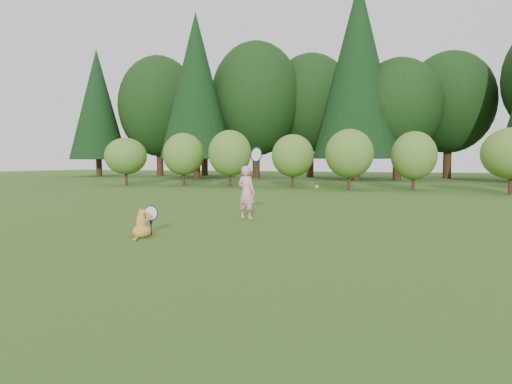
% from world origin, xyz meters
% --- Properties ---
extents(ground, '(100.00, 100.00, 0.00)m').
position_xyz_m(ground, '(0.00, 0.00, 0.00)').
color(ground, '#345618').
rests_on(ground, ground).
extents(shrub_row, '(28.00, 3.00, 2.80)m').
position_xyz_m(shrub_row, '(0.00, 13.00, 1.40)').
color(shrub_row, '#497424').
rests_on(shrub_row, ground).
extents(woodland_backdrop, '(48.00, 10.00, 15.00)m').
position_xyz_m(woodland_backdrop, '(0.00, 23.00, 7.50)').
color(woodland_backdrop, black).
rests_on(woodland_backdrop, ground).
extents(child, '(0.67, 0.40, 1.75)m').
position_xyz_m(child, '(-0.55, 2.16, 0.61)').
color(child, pink).
rests_on(child, ground).
extents(cat, '(0.32, 0.66, 0.66)m').
position_xyz_m(cat, '(-1.28, -0.62, 0.25)').
color(cat, '#C86E26').
rests_on(cat, ground).
extents(tennis_ball, '(0.06, 0.06, 0.06)m').
position_xyz_m(tennis_ball, '(1.44, 0.36, 0.85)').
color(tennis_ball, '#A8C316').
rests_on(tennis_ball, ground).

